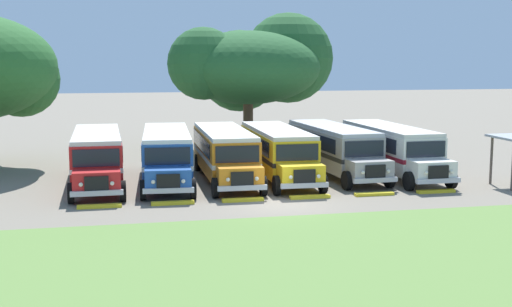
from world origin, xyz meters
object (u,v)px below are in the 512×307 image
Objects in this scene: parked_bus_slot_3 at (278,150)px; parked_bus_slot_5 at (391,148)px; parked_bus_slot_0 at (97,155)px; parked_bus_slot_2 at (225,152)px; parked_bus_slot_1 at (167,153)px; parked_bus_slot_4 at (334,147)px; broad_shade_tree at (252,65)px.

parked_bus_slot_3 and parked_bus_slot_5 have the same top height.
parked_bus_slot_3 is (10.04, -0.16, 0.00)m from parked_bus_slot_0.
parked_bus_slot_0 is 1.00× the size of parked_bus_slot_3.
parked_bus_slot_0 is 1.00× the size of parked_bus_slot_2.
parked_bus_slot_3 is at bearing 92.95° from parked_bus_slot_1.
parked_bus_slot_0 is 13.61m from parked_bus_slot_4.
parked_bus_slot_3 is 3.61m from parked_bus_slot_4.
broad_shade_tree is at bearing 175.35° from parked_bus_slot_3.
parked_bus_slot_0 is 0.99× the size of parked_bus_slot_1.
parked_bus_slot_1 is 1.01× the size of parked_bus_slot_5.
parked_bus_slot_5 is at bearing 72.64° from parked_bus_slot_4.
parked_bus_slot_2 and parked_bus_slot_3 have the same top height.
parked_bus_slot_4 is 0.84× the size of broad_shade_tree.
parked_bus_slot_0 is 0.83× the size of broad_shade_tree.
broad_shade_tree is at bearing -172.64° from parked_bus_slot_4.
parked_bus_slot_0 is 1.00× the size of parked_bus_slot_4.
parked_bus_slot_5 is 15.32m from broad_shade_tree.
parked_bus_slot_2 is 14.70m from broad_shade_tree.
parked_bus_slot_1 is (3.74, -0.07, 0.00)m from parked_bus_slot_0.
parked_bus_slot_1 and parked_bus_slot_3 have the same top height.
parked_bus_slot_4 and parked_bus_slot_5 have the same top height.
parked_bus_slot_0 and parked_bus_slot_2 have the same top height.
parked_bus_slot_2 is 0.83× the size of broad_shade_tree.
parked_bus_slot_1 is at bearing 88.02° from parked_bus_slot_0.
broad_shade_tree is (-5.55, 13.48, 4.69)m from parked_bus_slot_5.
parked_bus_slot_1 is 13.11m from parked_bus_slot_5.
parked_bus_slot_2 is 1.00× the size of parked_bus_slot_5.
parked_bus_slot_1 is 9.87m from parked_bus_slot_4.
parked_bus_slot_4 is at bearing -79.67° from broad_shade_tree.
parked_bus_slot_1 and parked_bus_slot_2 have the same top height.
parked_bus_slot_2 is at bearing 87.85° from parked_bus_slot_0.
parked_bus_slot_0 is at bearing -130.78° from broad_shade_tree.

